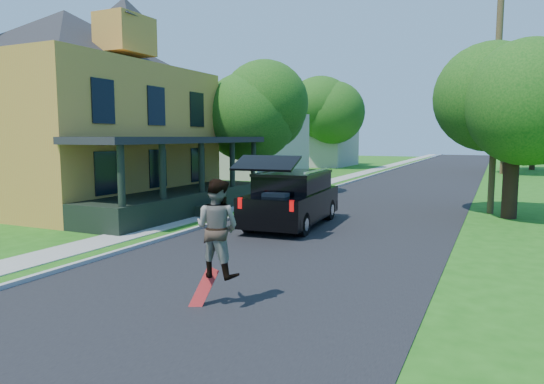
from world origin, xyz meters
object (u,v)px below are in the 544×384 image
at_px(black_suv, 292,198).
at_px(skateboarder, 217,228).
at_px(utility_pole_near, 496,93).
at_px(tree_right_near, 514,93).

bearing_deg(black_suv, skateboarder, -80.72).
bearing_deg(utility_pole_near, tree_right_near, -74.23).
height_order(tree_right_near, utility_pole_near, utility_pole_near).
height_order(black_suv, skateboarder, black_suv).
bearing_deg(tree_right_near, utility_pole_near, 123.61).
relative_size(black_suv, skateboarder, 3.11).
xyz_separation_m(black_suv, skateboarder, (1.92, -8.10, 0.49)).
bearing_deg(utility_pole_near, black_suv, -154.00).
relative_size(skateboarder, tree_right_near, 0.25).
height_order(skateboarder, tree_right_near, tree_right_near).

